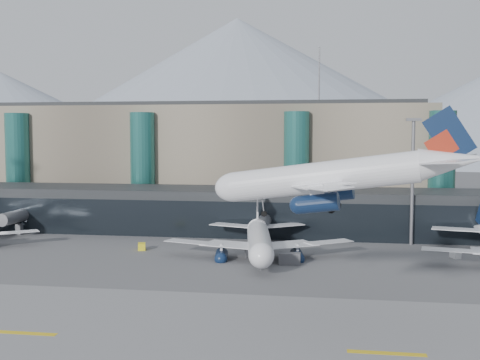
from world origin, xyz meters
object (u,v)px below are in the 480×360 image
(veh_c, at_px, (290,259))
(veh_b, at_px, (142,247))
(hero_jet, at_px, (349,167))
(lightmast_mid, at_px, (413,174))
(veh_g, at_px, (455,255))
(jet_parked_mid, at_px, (259,232))

(veh_c, bearing_deg, veh_b, 163.30)
(hero_jet, bearing_deg, lightmast_mid, 84.84)
(veh_c, height_order, veh_g, veh_c)
(jet_parked_mid, height_order, veh_b, jet_parked_mid)
(lightmast_mid, bearing_deg, veh_c, -135.61)
(lightmast_mid, bearing_deg, hero_jet, -104.31)
(lightmast_mid, xyz_separation_m, veh_c, (-22.95, -22.46, -13.40))
(jet_parked_mid, bearing_deg, veh_b, 77.16)
(hero_jet, bearing_deg, veh_g, 73.43)
(veh_g, bearing_deg, veh_b, -107.07)
(hero_jet, distance_m, jet_parked_mid, 43.85)
(lightmast_mid, height_order, veh_b, lightmast_mid)
(jet_parked_mid, relative_size, veh_b, 16.12)
(jet_parked_mid, bearing_deg, lightmast_mid, -70.65)
(lightmast_mid, xyz_separation_m, hero_jet, (-13.80, -54.08, 4.16))
(lightmast_mid, bearing_deg, veh_b, -165.17)
(lightmast_mid, bearing_deg, veh_g, -63.16)
(veh_c, bearing_deg, veh_g, 18.64)
(veh_g, bearing_deg, lightmast_mid, -171.63)
(veh_c, xyz_separation_m, veh_g, (29.23, 10.05, -0.40))
(veh_c, distance_m, veh_g, 30.91)
(veh_b, bearing_deg, lightmast_mid, -92.38)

